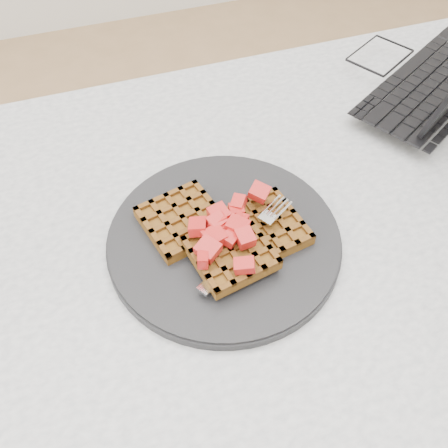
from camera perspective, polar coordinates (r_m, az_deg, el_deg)
The scene contains 7 objects.
ground at distance 1.34m, azimuth 2.23°, elevation -21.33°, with size 4.00×4.00×0.00m, color tan.
table at distance 0.76m, azimuth 3.69°, elevation -6.61°, with size 1.20×0.80×0.75m.
plate at distance 0.65m, azimuth 0.00°, elevation -1.77°, with size 0.30×0.30×0.02m, color black.
waffles at distance 0.63m, azimuth 0.13°, elevation -0.97°, with size 0.21×0.19×0.03m.
strawberry_pile at distance 0.61m, azimuth 0.00°, elevation 0.82°, with size 0.15×0.15×0.02m, color #A30809, non-canonical shape.
fork at distance 0.63m, azimuth 3.18°, elevation -2.13°, with size 0.02×0.18×0.02m, color silver, non-canonical shape.
laptop at distance 0.95m, azimuth 22.20°, elevation 16.19°, with size 0.42×0.39×0.24m.
Camera 1 is at (-0.18, -0.37, 1.28)m, focal length 40.00 mm.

